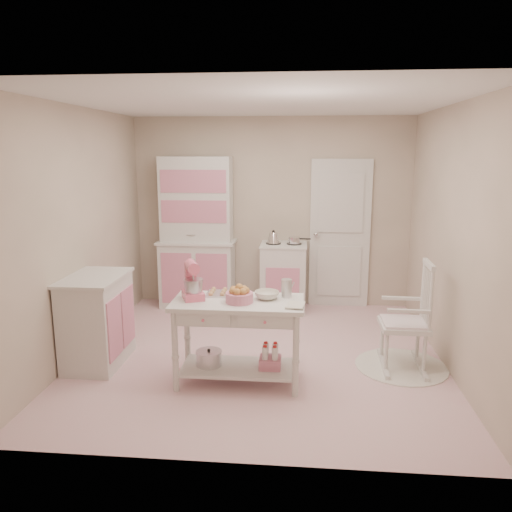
{
  "coord_description": "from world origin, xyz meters",
  "views": [
    {
      "loc": [
        0.42,
        -4.99,
        2.15
      ],
      "look_at": [
        -0.03,
        -0.14,
        1.11
      ],
      "focal_mm": 35.0,
      "sensor_mm": 36.0,
      "label": 1
    }
  ],
  "objects": [
    {
      "name": "metal_pitcher",
      "position": [
        0.29,
        -0.48,
        0.89
      ],
      "size": [
        0.1,
        0.1,
        0.17
      ],
      "primitive_type": "cylinder",
      "color": "silver",
      "rests_on": "work_table"
    },
    {
      "name": "hutch",
      "position": [
        -1.01,
        1.66,
        1.04
      ],
      "size": [
        1.06,
        0.5,
        2.08
      ],
      "primitive_type": "cube",
      "color": "silver",
      "rests_on": "ground"
    },
    {
      "name": "cookie_tray",
      "position": [
        -0.3,
        -0.46,
        0.81
      ],
      "size": [
        0.34,
        0.24,
        0.02
      ],
      "primitive_type": "cube",
      "color": "silver",
      "rests_on": "work_table"
    },
    {
      "name": "stove",
      "position": [
        0.19,
        1.61,
        0.46
      ],
      "size": [
        0.62,
        0.57,
        0.92
      ],
      "primitive_type": "cube",
      "color": "silver",
      "rests_on": "ground"
    },
    {
      "name": "door",
      "position": [
        0.95,
        1.87,
        1.02
      ],
      "size": [
        0.82,
        0.05,
        2.04
      ],
      "primitive_type": "cube",
      "color": "silver",
      "rests_on": "ground"
    },
    {
      "name": "work_table",
      "position": [
        -0.15,
        -0.64,
        0.4
      ],
      "size": [
        1.2,
        0.6,
        0.8
      ],
      "primitive_type": "cube",
      "color": "silver",
      "rests_on": "ground"
    },
    {
      "name": "bread_basket",
      "position": [
        -0.13,
        -0.69,
        0.85
      ],
      "size": [
        0.25,
        0.25,
        0.09
      ],
      "primitive_type": "cylinder",
      "color": "pink",
      "rests_on": "work_table"
    },
    {
      "name": "room_shell",
      "position": [
        0.0,
        0.0,
        1.65
      ],
      "size": [
        3.84,
        3.84,
        2.62
      ],
      "color": "pink",
      "rests_on": "ground"
    },
    {
      "name": "rocking_chair",
      "position": [
        1.46,
        -0.17,
        0.55
      ],
      "size": [
        0.5,
        0.73,
        1.1
      ],
      "primitive_type": "cube",
      "rotation": [
        0.0,
        0.0,
        -0.03
      ],
      "color": "silver",
      "rests_on": "ground"
    },
    {
      "name": "lace_rug",
      "position": [
        1.46,
        -0.17,
        0.01
      ],
      "size": [
        0.92,
        0.92,
        0.01
      ],
      "primitive_type": "cylinder",
      "color": "white",
      "rests_on": "ground"
    },
    {
      "name": "mixing_bowl",
      "position": [
        0.11,
        -0.56,
        0.84
      ],
      "size": [
        0.23,
        0.23,
        0.07
      ],
      "primitive_type": "imported",
      "color": "silver",
      "rests_on": "work_table"
    },
    {
      "name": "base_cabinet",
      "position": [
        -1.63,
        -0.34,
        0.46
      ],
      "size": [
        0.54,
        0.84,
        0.92
      ],
      "primitive_type": "cube",
      "color": "silver",
      "rests_on": "ground"
    },
    {
      "name": "stand_mixer",
      "position": [
        -0.57,
        -0.62,
        0.97
      ],
      "size": [
        0.29,
        0.34,
        0.34
      ],
      "primitive_type": "cube",
      "rotation": [
        0.0,
        0.0,
        0.39
      ],
      "color": "#F36688",
      "rests_on": "work_table"
    },
    {
      "name": "recipe_book",
      "position": [
        0.3,
        -0.76,
        0.81
      ],
      "size": [
        0.18,
        0.23,
        0.02
      ],
      "primitive_type": "imported",
      "rotation": [
        0.0,
        0.0,
        -0.13
      ],
      "color": "silver",
      "rests_on": "work_table"
    }
  ]
}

